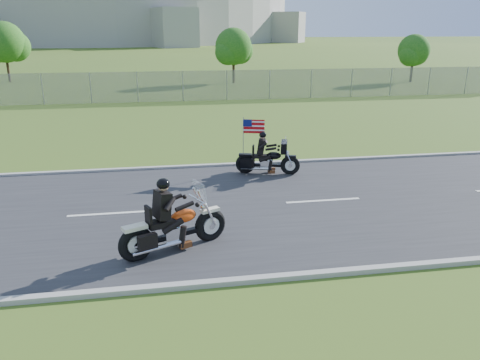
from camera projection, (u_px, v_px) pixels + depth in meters
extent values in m
plane|color=#334D18|center=(184.00, 210.00, 12.90)|extent=(420.00, 420.00, 0.00)
cube|color=#28282B|center=(184.00, 210.00, 12.89)|extent=(120.00, 8.00, 0.04)
cube|color=#9E9B93|center=(178.00, 167.00, 16.68)|extent=(120.00, 0.18, 0.12)
cube|color=#9E9B93|center=(195.00, 285.00, 9.09)|extent=(120.00, 0.18, 0.12)
cube|color=gray|center=(91.00, 88.00, 30.54)|extent=(60.00, 0.03, 2.00)
cylinder|color=#A3A099|center=(101.00, 11.00, 165.88)|extent=(130.00, 130.00, 20.00)
cylinder|color=#382316|center=(234.00, 68.00, 41.55)|extent=(0.22, 0.22, 2.52)
sphere|color=#175316|center=(233.00, 46.00, 40.95)|extent=(3.20, 3.20, 3.20)
sphere|color=#175316|center=(240.00, 50.00, 41.62)|extent=(2.40, 2.40, 2.40)
sphere|color=#175316|center=(228.00, 52.00, 40.63)|extent=(2.24, 2.24, 2.24)
cylinder|color=#382316|center=(8.00, 66.00, 42.11)|extent=(0.22, 0.22, 2.80)
sphere|color=#175316|center=(4.00, 42.00, 41.46)|extent=(3.60, 3.60, 3.60)
sphere|color=#175316|center=(15.00, 46.00, 42.20)|extent=(2.70, 2.70, 2.70)
cylinder|color=#382316|center=(412.00, 69.00, 42.22)|extent=(0.22, 0.22, 2.24)
sphere|color=#175316|center=(414.00, 50.00, 41.70)|extent=(2.80, 2.80, 2.80)
sphere|color=#175316|center=(417.00, 54.00, 42.28)|extent=(2.10, 2.10, 2.10)
sphere|color=#175316|center=(410.00, 55.00, 41.42)|extent=(1.96, 1.96, 1.96)
torus|color=black|center=(210.00, 225.00, 10.95)|extent=(0.81, 0.50, 0.80)
torus|color=black|center=(136.00, 244.00, 9.98)|extent=(0.81, 0.50, 0.80)
ellipsoid|color=#DD4610|center=(184.00, 216.00, 10.47)|extent=(0.69, 0.56, 0.30)
cube|color=black|center=(161.00, 223.00, 10.19)|extent=(0.67, 0.54, 0.13)
cube|color=black|center=(162.00, 205.00, 10.09)|extent=(0.41, 0.50, 0.59)
sphere|color=black|center=(163.00, 184.00, 9.97)|extent=(0.39, 0.39, 0.29)
cube|color=silver|center=(200.00, 191.00, 10.54)|extent=(0.24, 0.47, 0.43)
torus|color=black|center=(290.00, 165.00, 15.86)|extent=(0.69, 0.34, 0.67)
torus|color=black|center=(245.00, 164.00, 16.02)|extent=(0.69, 0.34, 0.67)
ellipsoid|color=black|center=(274.00, 156.00, 15.82)|extent=(0.57, 0.42, 0.25)
cube|color=black|center=(260.00, 156.00, 15.88)|extent=(0.55, 0.40, 0.11)
cube|color=black|center=(261.00, 146.00, 15.76)|extent=(0.31, 0.41, 0.50)
sphere|color=black|center=(263.00, 135.00, 15.64)|extent=(0.30, 0.30, 0.24)
cube|color=black|center=(284.00, 147.00, 15.68)|extent=(0.39, 0.75, 0.36)
cube|color=#B70C11|center=(254.00, 126.00, 15.76)|extent=(0.70, 0.22, 0.47)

